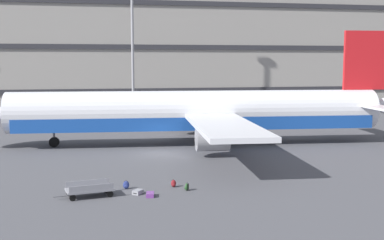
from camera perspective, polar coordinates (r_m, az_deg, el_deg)
ground_plane at (r=41.70m, az=-3.46°, el=-3.81°), size 600.00×600.00×0.00m
terminal_structure at (r=85.73m, az=-7.58°, el=8.07°), size 171.40×21.96×19.44m
airliner at (r=45.76m, az=0.99°, el=0.84°), size 39.69×32.13×10.46m
light_mast_left at (r=67.35m, az=-6.85°, el=11.61°), size 1.80×0.50×23.39m
suitcase_small at (r=29.26m, az=-6.20°, el=-8.16°), size 0.71×0.76×0.24m
suitcase_laid_flat at (r=28.66m, az=-4.80°, el=-8.48°), size 0.53×0.80×0.23m
backpack_red at (r=29.84m, az=-0.62°, el=-7.64°), size 0.34×0.42×0.50m
backpack_purple at (r=30.42m, az=-7.53°, el=-7.38°), size 0.38×0.26×0.54m
backpack_orange at (r=30.64m, az=-2.12°, el=-7.27°), size 0.33×0.32×0.49m
baggage_cart at (r=29.05m, az=-11.61°, el=-7.75°), size 3.37×1.77×0.82m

